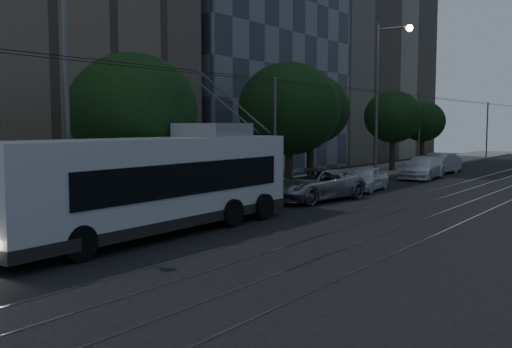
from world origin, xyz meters
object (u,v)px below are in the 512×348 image
Objects in this scene: trolleybus at (157,183)px; pickup_silver at (313,185)px; streetlamp_far at (383,86)px; car_white_b at (422,168)px; car_white_a at (366,178)px; car_white_c at (438,164)px; streetlamp_near at (73,40)px; car_white_d at (450,162)px.

trolleybus is 10.36m from pickup_silver.
streetlamp_far is at bearing 108.01° from pickup_silver.
pickup_silver is 13.88m from car_white_b.
car_white_a is 0.39× the size of streetlamp_far.
trolleybus is 3.09× the size of car_white_a.
car_white_c is at bearing 74.43° from streetlamp_far.
streetlamp_near is at bearing -90.38° from streetlamp_far.
car_white_a is 8.67m from car_white_b.
car_white_d is at bearing 87.62° from streetlamp_near.
car_white_d is at bearing 89.91° from trolleybus.
streetlamp_near is at bearing -90.09° from pickup_silver.
trolleybus is 28.49m from car_white_c.
pickup_silver is (-0.06, 10.32, -0.94)m from trolleybus.
car_white_d is (-0.62, 32.59, -1.04)m from trolleybus.
trolleybus is 1.21× the size of streetlamp_far.
car_white_b is at bearing 98.25° from pickup_silver.
pickup_silver is at bearing 80.60° from streetlamp_near.
streetlamp_near reaches higher than pickup_silver.
streetlamp_near reaches higher than car_white_a.
streetlamp_near is at bearing -99.00° from car_white_b.
car_white_b reaches higher than car_white_a.
car_white_b is 26.58m from streetlamp_near.
streetlamp_near reaches higher than car_white_c.
car_white_b reaches higher than car_white_d.
trolleybus is at bearing -94.53° from car_white_b.
car_white_a is 8.93m from streetlamp_far.
car_white_b is (0.20, 24.20, -0.97)m from trolleybus.
car_white_b is at bearing -80.20° from car_white_c.
pickup_silver is 1.08× the size of car_white_b.
pickup_silver is at bearing -107.86° from car_white_d.
car_white_a is at bearing 96.49° from pickup_silver.
streetlamp_near reaches higher than streetlamp_far.
car_white_a is 0.79× the size of car_white_b.
car_white_a is at bearing 82.58° from streetlamp_near.
car_white_c is 8.43m from streetlamp_far.
car_white_b is (0.26, 13.88, -0.03)m from pickup_silver.
streetlamp_far reaches higher than car_white_c.
streetlamp_near is at bearing -111.69° from car_white_d.
car_white_b is at bearing 88.35° from trolleybus.
pickup_silver is 1.37× the size of car_white_a.
car_white_c is at bearing 90.60° from car_white_b.
car_white_c is at bearing 99.59° from pickup_silver.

